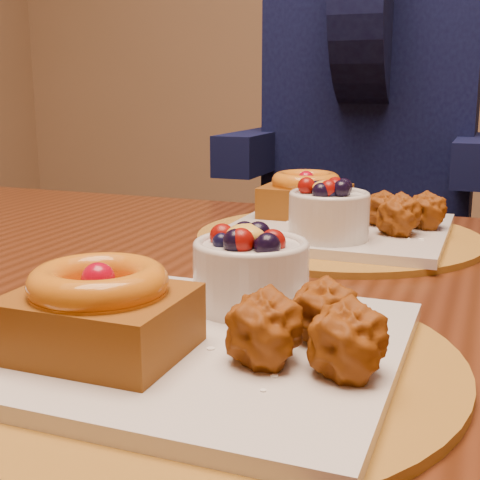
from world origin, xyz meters
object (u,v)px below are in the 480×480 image
object	(u,v)px
dining_table	(290,353)
place_setting_far	(335,220)
chair_far	(357,318)
diner	(373,89)
place_setting_near	(205,325)

from	to	relation	value
dining_table	place_setting_far	size ratio (longest dim) A/B	4.21
chair_far	diner	size ratio (longest dim) A/B	0.92
place_setting_far	diner	xyz separation A→B (m)	(-0.07, 0.64, 0.17)
diner	dining_table	bearing A→B (deg)	-92.82
place_setting_far	chair_far	world-z (taller)	place_setting_far
dining_table	place_setting_far	bearing A→B (deg)	90.96
place_setting_near	place_setting_far	xyz separation A→B (m)	(-0.00, 0.43, 0.00)
place_setting_far	chair_far	size ratio (longest dim) A/B	0.46
diner	place_setting_near	bearing A→B (deg)	-93.97
dining_table	chair_far	size ratio (longest dim) A/B	1.96
dining_table	place_setting_far	xyz separation A→B (m)	(-0.00, 0.21, 0.11)
chair_far	diner	bearing A→B (deg)	102.46
place_setting_far	diner	size ratio (longest dim) A/B	0.43
place_setting_near	dining_table	bearing A→B (deg)	89.06
dining_table	diner	bearing A→B (deg)	94.85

